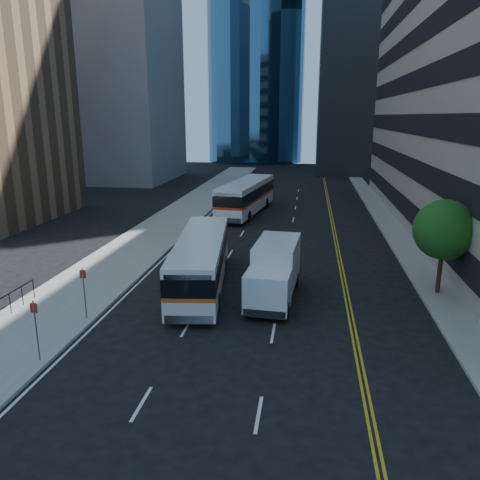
{
  "coord_description": "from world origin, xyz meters",
  "views": [
    {
      "loc": [
        1.85,
        -17.26,
        9.45
      ],
      "look_at": [
        -1.82,
        7.5,
        2.8
      ],
      "focal_mm": 35.0,
      "sensor_mm": 36.0,
      "label": 1
    }
  ],
  "objects_px": {
    "bus_front": "(201,260)",
    "box_truck": "(274,271)",
    "bus_rear": "(246,196)",
    "street_tree": "(444,230)"
  },
  "relations": [
    {
      "from": "bus_front",
      "to": "bus_rear",
      "type": "bearing_deg",
      "value": 83.65
    },
    {
      "from": "bus_rear",
      "to": "box_truck",
      "type": "relative_size",
      "value": 2.0
    },
    {
      "from": "bus_front",
      "to": "bus_rear",
      "type": "height_order",
      "value": "bus_rear"
    },
    {
      "from": "street_tree",
      "to": "bus_rear",
      "type": "xyz_separation_m",
      "value": [
        -13.28,
        20.35,
        -1.89
      ]
    },
    {
      "from": "bus_front",
      "to": "box_truck",
      "type": "xyz_separation_m",
      "value": [
        4.22,
        -1.17,
        -0.01
      ]
    },
    {
      "from": "street_tree",
      "to": "box_truck",
      "type": "distance_m",
      "value": 9.22
    },
    {
      "from": "street_tree",
      "to": "bus_front",
      "type": "relative_size",
      "value": 0.44
    },
    {
      "from": "street_tree",
      "to": "box_truck",
      "type": "bearing_deg",
      "value": -167.74
    },
    {
      "from": "box_truck",
      "to": "bus_front",
      "type": "bearing_deg",
      "value": 168.43
    },
    {
      "from": "street_tree",
      "to": "box_truck",
      "type": "relative_size",
      "value": 0.8
    }
  ]
}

